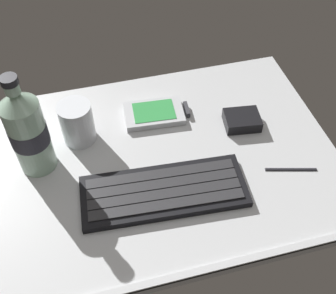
{
  "coord_description": "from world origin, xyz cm",
  "views": [
    {
      "loc": [
        -12.82,
        -49.21,
        61.64
      ],
      "look_at": [
        0.0,
        0.0,
        3.0
      ],
      "focal_mm": 44.98,
      "sensor_mm": 36.0,
      "label": 1
    }
  ],
  "objects_px": {
    "keyboard": "(164,191)",
    "stylus_pen": "(291,169)",
    "handheld_device": "(157,113)",
    "charger_block": "(242,120)",
    "water_bottle": "(28,131)",
    "juice_cup": "(77,124)"
  },
  "relations": [
    {
      "from": "keyboard",
      "to": "stylus_pen",
      "type": "height_order",
      "value": "keyboard"
    },
    {
      "from": "handheld_device",
      "to": "charger_block",
      "type": "bearing_deg",
      "value": -23.16
    },
    {
      "from": "water_bottle",
      "to": "stylus_pen",
      "type": "xyz_separation_m",
      "value": [
        0.45,
        -0.13,
        -0.09
      ]
    },
    {
      "from": "water_bottle",
      "to": "stylus_pen",
      "type": "distance_m",
      "value": 0.48
    },
    {
      "from": "keyboard",
      "to": "charger_block",
      "type": "relative_size",
      "value": 4.24
    },
    {
      "from": "juice_cup",
      "to": "charger_block",
      "type": "relative_size",
      "value": 1.21
    },
    {
      "from": "keyboard",
      "to": "water_bottle",
      "type": "height_order",
      "value": "water_bottle"
    },
    {
      "from": "juice_cup",
      "to": "stylus_pen",
      "type": "height_order",
      "value": "juice_cup"
    },
    {
      "from": "handheld_device",
      "to": "charger_block",
      "type": "relative_size",
      "value": 1.88
    },
    {
      "from": "keyboard",
      "to": "water_bottle",
      "type": "relative_size",
      "value": 1.43
    },
    {
      "from": "water_bottle",
      "to": "keyboard",
      "type": "bearing_deg",
      "value": -30.87
    },
    {
      "from": "juice_cup",
      "to": "stylus_pen",
      "type": "distance_m",
      "value": 0.41
    },
    {
      "from": "handheld_device",
      "to": "water_bottle",
      "type": "height_order",
      "value": "water_bottle"
    },
    {
      "from": "keyboard",
      "to": "charger_block",
      "type": "bearing_deg",
      "value": 32.94
    },
    {
      "from": "keyboard",
      "to": "handheld_device",
      "type": "height_order",
      "value": "keyboard"
    },
    {
      "from": "juice_cup",
      "to": "stylus_pen",
      "type": "xyz_separation_m",
      "value": [
        0.37,
        -0.18,
        -0.04
      ]
    },
    {
      "from": "water_bottle",
      "to": "charger_block",
      "type": "distance_m",
      "value": 0.41
    },
    {
      "from": "charger_block",
      "to": "stylus_pen",
      "type": "distance_m",
      "value": 0.14
    },
    {
      "from": "water_bottle",
      "to": "juice_cup",
      "type": "bearing_deg",
      "value": 29.67
    },
    {
      "from": "keyboard",
      "to": "juice_cup",
      "type": "xyz_separation_m",
      "value": [
        -0.13,
        0.17,
        0.03
      ]
    },
    {
      "from": "keyboard",
      "to": "charger_block",
      "type": "distance_m",
      "value": 0.23
    },
    {
      "from": "keyboard",
      "to": "handheld_device",
      "type": "distance_m",
      "value": 0.2
    }
  ]
}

